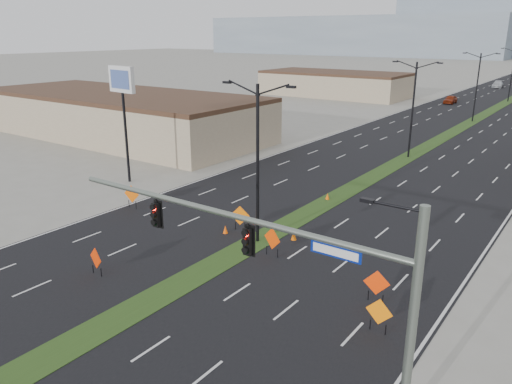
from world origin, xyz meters
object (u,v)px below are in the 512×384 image
Objects in this scene: streetlight_3 at (512,73)px; construction_sign_0 at (132,195)px; construction_sign_4 at (377,284)px; cone_0 at (225,230)px; streetlight_0 at (258,160)px; construction_sign_2 at (240,216)px; car_far at (498,84)px; cone_1 at (328,246)px; cone_2 at (294,236)px; streetlight_1 at (413,107)px; car_left at (450,99)px; construction_sign_5 at (379,313)px; streetlight_2 at (477,85)px; signal_mast at (289,264)px; construction_sign_3 at (272,240)px; construction_sign_1 at (96,259)px; cone_3 at (327,196)px; pole_sign_west at (122,88)px.

streetlight_3 is 5.46× the size of construction_sign_0.
construction_sign_4 is 3.12× the size of cone_0.
streetlight_0 is 4.86m from construction_sign_2.
car_far is at bearing 82.93° from construction_sign_4.
construction_sign_0 reaches higher than cone_1.
cone_2 is at bearing -10.81° from construction_sign_2.
streetlight_1 is 47.63m from car_left.
cone_1 is (15.89, 1.73, -0.78)m from construction_sign_0.
streetlight_0 is at bearing -91.44° from car_far.
construction_sign_0 is at bearing 167.74° from construction_sign_5.
streetlight_2 is 16.29× the size of cone_1.
construction_sign_3 is (-6.56, 8.71, -3.71)m from signal_mast.
cone_1 is (11.43, -109.34, -0.48)m from car_far.
construction_sign_5 is at bearing 25.67° from construction_sign_1.
streetlight_0 reaches higher than construction_sign_1.
cone_3 is (-2.30, 11.40, -0.80)m from construction_sign_3.
cone_0 is 7.08m from cone_1.
cone_2 is at bearing -86.16° from streetlight_1.
cone_0 is (-2.53, -84.17, -5.14)m from streetlight_3.
cone_2 is 8.80m from cone_3.
car_far is 3.04× the size of construction_sign_2.
construction_sign_5 is (1.77, 4.82, -3.80)m from signal_mast.
pole_sign_west is (-10.29, -106.37, 7.54)m from car_far.
streetlight_1 is 32.42m from construction_sign_4.
construction_sign_1 is at bearing -127.11° from construction_sign_2.
streetlight_0 is 10.57m from construction_sign_4.
pole_sign_west is at bearing 163.14° from cone_0.
pole_sign_west reaches higher than streetlight_2.
construction_sign_4 is (9.20, -30.77, -4.39)m from streetlight_1.
streetlight_3 is 81.60m from pole_sign_west.
car_far is (-7.04, 54.68, -4.63)m from streetlight_2.
streetlight_1 is 6.13× the size of construction_sign_1.
streetlight_1 is 27.66m from construction_sign_2.
streetlight_0 is 4.95m from construction_sign_3.
streetlight_1 is 29.68m from construction_sign_3.
streetlight_3 is 87.37m from construction_sign_4.
cone_2 is (1.77, -26.45, -5.11)m from streetlight_1.
streetlight_0 is at bearing -43.55° from construction_sign_2.
streetlight_2 and streetlight_3 have the same top height.
pole_sign_west reaches higher than construction_sign_3.
streetlight_0 is 84.00m from streetlight_3.
streetlight_2 reaches higher than cone_1.
cone_2 reaches higher than cone_3.
streetlight_1 is 30.94m from construction_sign_0.
signal_mast is 1.63× the size of streetlight_0.
construction_sign_1 is at bearing -130.74° from cone_1.
signal_mast is at bearing -41.57° from cone_0.
signal_mast reaches higher than car_far.
construction_sign_2 is 0.98× the size of construction_sign_3.
car_left is 74.42m from cone_1.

